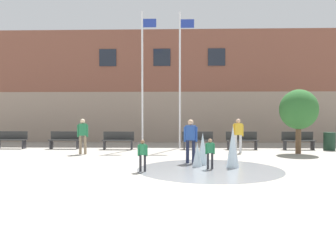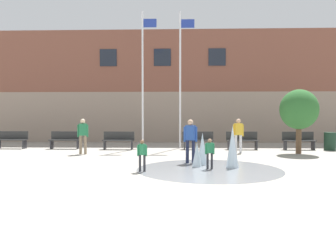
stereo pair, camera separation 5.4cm
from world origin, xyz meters
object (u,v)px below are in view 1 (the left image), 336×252
object	(u,v)px
park_bench_center	(198,140)
child_with_pink_shirt	(143,153)
teen_by_trashcan	(238,133)
park_bench_under_right_flagpole	(242,140)
adult_in_red	(83,133)
street_tree_near_building	(299,110)
park_bench_far_right	(298,140)
flagpole_right	(180,76)
park_bench_left_of_flagpoles	(65,140)
park_bench_under_left_flagpole	(118,140)
flagpole_left	(143,76)
park_bench_far_left	(12,139)
adult_watching	(191,138)
child_in_fountain	(210,151)
trash_can	(329,141)

from	to	relation	value
park_bench_center	child_with_pink_shirt	xyz separation A→B (m)	(-2.12, -6.86, 0.10)
teen_by_trashcan	park_bench_under_right_flagpole	bearing A→B (deg)	59.35
adult_in_red	street_tree_near_building	world-z (taller)	street_tree_near_building
park_bench_far_right	flagpole_right	xyz separation A→B (m)	(-6.01, 0.64, 3.38)
park_bench_left_of_flagpoles	adult_in_red	xyz separation A→B (m)	(1.64, -2.39, 0.45)
park_bench_center	park_bench_far_right	bearing A→B (deg)	-0.18
park_bench_far_right	teen_by_trashcan	size ratio (longest dim) A/B	1.01
street_tree_near_building	park_bench_under_left_flagpole	bearing A→B (deg)	168.79
teen_by_trashcan	flagpole_left	xyz separation A→B (m)	(-4.66, 2.27, 2.95)
park_bench_far_left	park_bench_far_right	world-z (taller)	same
park_bench_far_left	park_bench_under_right_flagpole	bearing A→B (deg)	-0.41
park_bench_far_left	park_bench_left_of_flagpoles	world-z (taller)	same
park_bench_left_of_flagpoles	adult_watching	distance (m)	8.14
park_bench_left_of_flagpoles	flagpole_right	distance (m)	6.95
park_bench_under_right_flagpole	child_in_fountain	distance (m)	6.70
park_bench_center	child_in_fountain	xyz separation A→B (m)	(0.01, -6.30, 0.10)
park_bench_far_left	flagpole_right	distance (m)	9.55
park_bench_under_left_flagpole	park_bench_under_right_flagpole	size ratio (longest dim) A/B	1.00
teen_by_trashcan	flagpole_right	bearing A→B (deg)	125.52
flagpole_left	flagpole_right	bearing A→B (deg)	0.00
park_bench_under_left_flagpole	trash_can	xyz separation A→B (m)	(10.68, -0.12, -0.03)
park_bench_left_of_flagpoles	adult_watching	size ratio (longest dim) A/B	1.01
park_bench_far_left	adult_in_red	world-z (taller)	adult_in_red
park_bench_under_left_flagpole	flagpole_right	distance (m)	4.72
child_with_pink_shirt	flagpole_left	bearing A→B (deg)	134.29
park_bench_under_right_flagpole	adult_watching	world-z (taller)	adult_watching
flagpole_right	teen_by_trashcan	bearing A→B (deg)	-40.54
park_bench_far_right	child_in_fountain	distance (m)	8.10
park_bench_far_left	trash_can	size ratio (longest dim) A/B	1.78
street_tree_near_building	trash_can	bearing A→B (deg)	36.62
park_bench_center	child_with_pink_shirt	size ratio (longest dim) A/B	1.62
park_bench_left_of_flagpoles	adult_watching	bearing A→B (deg)	-38.42
park_bench_center	child_with_pink_shirt	distance (m)	7.18
park_bench_far_left	street_tree_near_building	size ratio (longest dim) A/B	0.55
park_bench_far_left	street_tree_near_building	world-z (taller)	street_tree_near_building
park_bench_far_right	adult_in_red	size ratio (longest dim) A/B	1.01
park_bench_center	flagpole_right	xyz separation A→B (m)	(-0.88, 0.62, 3.38)
child_in_fountain	adult_in_red	size ratio (longest dim) A/B	0.62
park_bench_left_of_flagpoles	flagpole_left	world-z (taller)	flagpole_left
park_bench_under_left_flagpole	trash_can	distance (m)	10.68
adult_in_red	teen_by_trashcan	bearing A→B (deg)	162.05
adult_watching	park_bench_center	bearing A→B (deg)	-70.71
adult_watching	flagpole_left	bearing A→B (deg)	-41.72
park_bench_far_right	trash_can	world-z (taller)	park_bench_far_right
adult_in_red	flagpole_right	xyz separation A→B (m)	(4.41, 2.95, 2.92)
park_bench_left_of_flagpoles	teen_by_trashcan	xyz separation A→B (m)	(8.70, -1.71, 0.45)
park_bench_left_of_flagpoles	teen_by_trashcan	distance (m)	8.88
child_in_fountain	flagpole_right	bearing A→B (deg)	68.27
park_bench_far_left	adult_in_red	distance (m)	5.13
park_bench_under_left_flagpole	trash_can	bearing A→B (deg)	-0.63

